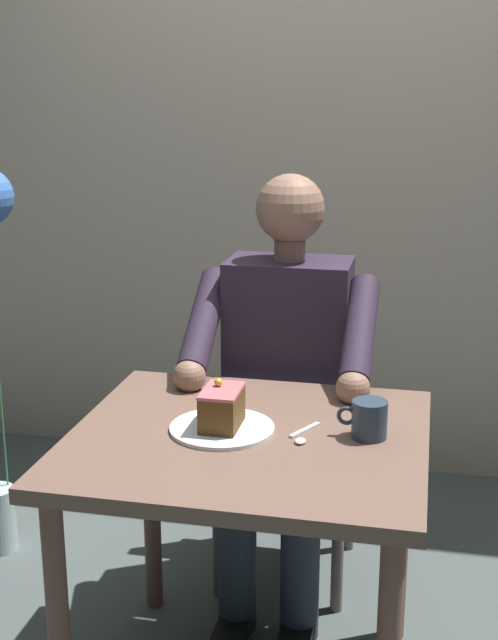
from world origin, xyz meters
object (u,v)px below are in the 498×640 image
at_px(coffee_cup, 369,418).
at_px(dessert_spoon, 302,436).
at_px(chair, 293,415).
at_px(cake_slice, 222,408).
at_px(dining_table, 248,473).
at_px(seated_person, 284,386).

relative_size(coffee_cup, dessert_spoon, 0.85).
height_order(chair, cake_slice, chair).
xyz_separation_m(chair, dessert_spoon, (-0.13, 0.66, 0.22)).
distance_m(cake_slice, coffee_cup, 0.34).
distance_m(dining_table, chair, 0.67).
bearing_deg(cake_slice, dessert_spoon, 179.35).
bearing_deg(seated_person, dessert_spoon, 104.85).
height_order(seated_person, cake_slice, seated_person).
relative_size(dining_table, cake_slice, 6.31).
distance_m(dining_table, seated_person, 0.49).
bearing_deg(dessert_spoon, dining_table, 2.51).
height_order(dining_table, cake_slice, cake_slice).
bearing_deg(dining_table, chair, -90.00).
bearing_deg(seated_person, cake_slice, 82.25).
relative_size(dining_table, chair, 0.91).
bearing_deg(chair, cake_slice, 84.28).
xyz_separation_m(cake_slice, coffee_cup, (-0.34, -0.03, -0.01)).
height_order(chair, dessert_spoon, chair).
bearing_deg(coffee_cup, dining_table, 8.03).
bearing_deg(coffee_cup, dessert_spoon, 12.65).
distance_m(chair, coffee_cup, 0.73).
height_order(cake_slice, dessert_spoon, cake_slice).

